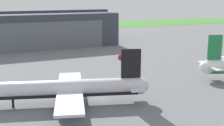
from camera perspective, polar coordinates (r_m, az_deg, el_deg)
The scene contains 5 objects.
ground_plane at distance 75.12m, azimuth -2.47°, elevation -6.85°, with size 440.00×440.00×0.00m, color slate.
grass_field_strip at distance 245.22m, azimuth -18.02°, elevation 6.09°, with size 440.00×56.00×0.08m, color #418431.
maintenance_hangar at distance 161.29m, azimuth -14.01°, elevation 6.25°, with size 76.03×37.05×17.51m.
airliner_near_right at distance 71.28m, azimuth -8.55°, elevation -4.87°, with size 37.80×31.60×12.84m.
pushback_tractor at distance 122.83m, azimuth 1.68°, elevation 1.41°, with size 3.40×4.83×2.34m.
Camera 1 is at (-26.01, -65.93, 24.90)m, focal length 48.92 mm.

